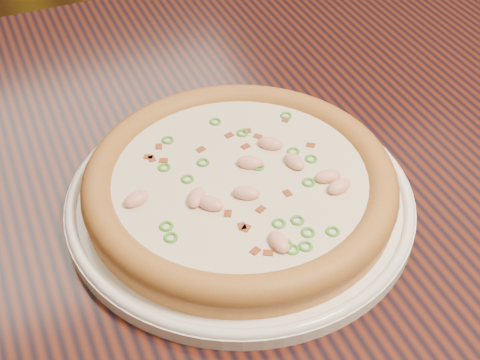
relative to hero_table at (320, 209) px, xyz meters
name	(u,v)px	position (x,y,z in m)	size (l,w,h in m)	color
ground	(374,358)	(0.26, 0.14, -0.65)	(9.00, 9.00, 0.00)	black
hero_table	(320,209)	(0.00, 0.00, 0.00)	(1.20, 0.80, 0.75)	black
plate	(240,197)	(-0.12, -0.05, 0.11)	(0.32, 0.32, 0.02)	white
pizza	(240,183)	(-0.12, -0.05, 0.13)	(0.28, 0.28, 0.03)	#CC863C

